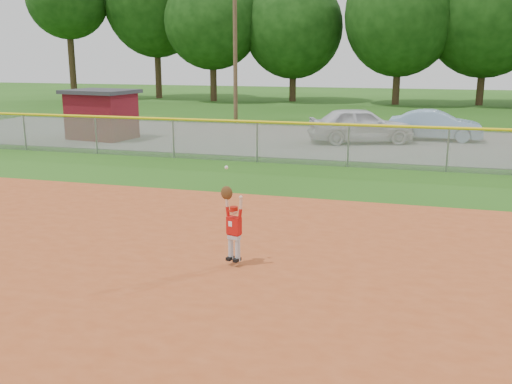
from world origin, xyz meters
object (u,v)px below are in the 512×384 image
Objects in this scene: car_white_a at (361,125)px; ballplayer at (233,224)px; car_blue at (436,125)px; utility_shed at (102,114)px.

car_white_a is 16.17m from ballplayer.
car_blue is 2.31× the size of ballplayer.
car_white_a is 1.37× the size of utility_shed.
utility_shed is (-15.05, -3.75, 0.46)m from car_blue.
car_white_a is at bearing 9.61° from utility_shed.
utility_shed is (-11.80, -2.00, 0.36)m from car_white_a.
car_blue is at bearing -80.71° from car_white_a.
car_white_a is at bearing 120.00° from car_blue.
ballplayer reaches higher than car_white_a.
ballplayer is (-0.76, -16.15, 0.01)m from car_white_a.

